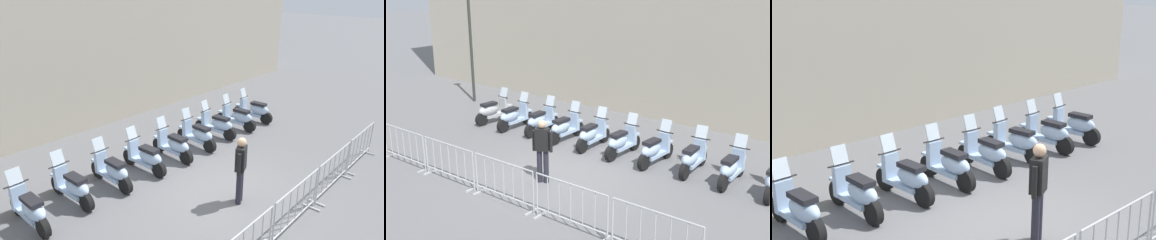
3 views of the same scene
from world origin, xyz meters
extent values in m
plane|color=slate|center=(0.00, 0.00, 0.00)|extent=(120.00, 120.00, 0.00)
cylinder|color=black|center=(-5.45, 2.25, 0.24)|extent=(0.18, 0.49, 0.48)
cylinder|color=black|center=(-5.34, 1.02, 0.24)|extent=(0.18, 0.49, 0.48)
cube|color=#B7BABC|center=(-5.39, 1.63, 0.28)|extent=(0.36, 0.89, 0.10)
ellipsoid|color=#B7BABC|center=(-5.37, 1.35, 0.52)|extent=(0.44, 0.87, 0.40)
cube|color=black|center=(-5.37, 1.39, 0.74)|extent=(0.33, 0.62, 0.10)
cube|color=#B7BABC|center=(-5.43, 2.06, 0.55)|extent=(0.35, 0.17, 0.60)
cylinder|color=black|center=(-5.43, 2.06, 0.88)|extent=(0.56, 0.09, 0.04)
cube|color=silver|center=(-5.44, 2.11, 1.06)|extent=(0.33, 0.17, 0.35)
cube|color=#B7BABC|center=(-5.45, 2.25, 0.51)|extent=(0.23, 0.34, 0.06)
cylinder|color=black|center=(-4.36, 2.36, 0.24)|extent=(0.21, 0.50, 0.48)
cylinder|color=black|center=(-4.17, 1.13, 0.24)|extent=(0.21, 0.50, 0.48)
cube|color=#A8C1E0|center=(-4.27, 1.75, 0.28)|extent=(0.41, 0.90, 0.10)
ellipsoid|color=#A8C1E0|center=(-4.22, 1.47, 0.52)|extent=(0.49, 0.89, 0.40)
cube|color=black|center=(-4.23, 1.50, 0.74)|extent=(0.37, 0.64, 0.10)
cube|color=#A8C1E0|center=(-4.33, 2.17, 0.55)|extent=(0.36, 0.19, 0.60)
cylinder|color=black|center=(-4.33, 2.17, 0.88)|extent=(0.56, 0.12, 0.04)
cube|color=silver|center=(-4.34, 2.22, 1.06)|extent=(0.34, 0.19, 0.35)
cube|color=#A8C1E0|center=(-4.36, 2.36, 0.51)|extent=(0.25, 0.35, 0.06)
cylinder|color=black|center=(-3.29, 2.68, 0.24)|extent=(0.23, 0.50, 0.48)
cylinder|color=black|center=(-3.06, 1.46, 0.24)|extent=(0.23, 0.50, 0.48)
cube|color=#A8C1E0|center=(-3.17, 2.07, 0.28)|extent=(0.44, 0.90, 0.10)
ellipsoid|color=#A8C1E0|center=(-3.12, 1.80, 0.52)|extent=(0.51, 0.89, 0.40)
cube|color=black|center=(-3.13, 1.83, 0.74)|extent=(0.39, 0.64, 0.10)
cube|color=#A8C1E0|center=(-3.25, 2.50, 0.55)|extent=(0.36, 0.20, 0.60)
cylinder|color=black|center=(-3.25, 2.50, 0.88)|extent=(0.56, 0.14, 0.04)
cube|color=silver|center=(-3.26, 2.55, 1.06)|extent=(0.34, 0.20, 0.35)
cube|color=#A8C1E0|center=(-3.29, 2.68, 0.51)|extent=(0.26, 0.35, 0.06)
cylinder|color=black|center=(-2.13, 2.79, 0.24)|extent=(0.20, 0.49, 0.48)
cylinder|color=black|center=(-1.96, 1.57, 0.24)|extent=(0.20, 0.49, 0.48)
cube|color=#A8C1E0|center=(-2.05, 2.18, 0.28)|extent=(0.40, 0.90, 0.10)
ellipsoid|color=#A8C1E0|center=(-2.01, 1.90, 0.52)|extent=(0.47, 0.88, 0.40)
cube|color=black|center=(-2.01, 1.93, 0.74)|extent=(0.36, 0.63, 0.10)
cube|color=#A8C1E0|center=(-2.11, 2.61, 0.55)|extent=(0.36, 0.19, 0.60)
cylinder|color=black|center=(-2.11, 2.61, 0.88)|extent=(0.56, 0.11, 0.04)
cube|color=silver|center=(-2.11, 2.66, 1.06)|extent=(0.34, 0.18, 0.35)
cube|color=#A8C1E0|center=(-2.13, 2.79, 0.51)|extent=(0.24, 0.34, 0.06)
cylinder|color=black|center=(-1.04, 2.93, 0.24)|extent=(0.22, 0.50, 0.48)
cylinder|color=black|center=(-0.81, 1.71, 0.24)|extent=(0.22, 0.50, 0.48)
cube|color=#A8C1E0|center=(-0.93, 2.32, 0.28)|extent=(0.43, 0.90, 0.10)
ellipsoid|color=#A8C1E0|center=(-0.88, 2.05, 0.52)|extent=(0.50, 0.89, 0.40)
cube|color=black|center=(-0.88, 2.08, 0.74)|extent=(0.38, 0.64, 0.10)
cube|color=#A8C1E0|center=(-1.00, 2.75, 0.55)|extent=(0.36, 0.20, 0.60)
cylinder|color=black|center=(-1.00, 2.75, 0.88)|extent=(0.56, 0.14, 0.04)
cube|color=silver|center=(-1.01, 2.80, 1.06)|extent=(0.34, 0.19, 0.35)
cube|color=#A8C1E0|center=(-1.04, 2.93, 0.51)|extent=(0.25, 0.35, 0.06)
cylinder|color=black|center=(0.12, 3.08, 0.24)|extent=(0.19, 0.49, 0.48)
cylinder|color=black|center=(0.27, 1.85, 0.24)|extent=(0.19, 0.49, 0.48)
cube|color=#A8C1E0|center=(0.20, 2.47, 0.28)|extent=(0.38, 0.89, 0.10)
ellipsoid|color=#A8C1E0|center=(0.23, 2.19, 0.52)|extent=(0.46, 0.88, 0.40)
cube|color=black|center=(0.22, 2.22, 0.74)|extent=(0.35, 0.63, 0.10)
cube|color=#A8C1E0|center=(0.15, 2.90, 0.55)|extent=(0.35, 0.18, 0.60)
cylinder|color=black|center=(0.15, 2.90, 0.88)|extent=(0.56, 0.10, 0.04)
cube|color=silver|center=(0.14, 2.95, 1.06)|extent=(0.33, 0.18, 0.35)
cube|color=#A8C1E0|center=(0.12, 3.08, 0.51)|extent=(0.24, 0.34, 0.06)
cylinder|color=black|center=(1.26, 3.26, 0.24)|extent=(0.18, 0.49, 0.48)
cylinder|color=black|center=(1.37, 2.03, 0.24)|extent=(0.18, 0.49, 0.48)
cube|color=#A8C1E0|center=(1.31, 2.64, 0.28)|extent=(0.35, 0.89, 0.10)
ellipsoid|color=#A8C1E0|center=(1.34, 2.37, 0.52)|extent=(0.43, 0.87, 0.40)
cube|color=black|center=(1.33, 2.40, 0.74)|extent=(0.33, 0.62, 0.10)
cube|color=#A8C1E0|center=(1.27, 3.08, 0.55)|extent=(0.35, 0.17, 0.60)
cylinder|color=black|center=(1.27, 3.08, 0.88)|extent=(0.56, 0.08, 0.04)
cube|color=silver|center=(1.27, 3.13, 1.06)|extent=(0.33, 0.17, 0.35)
cube|color=#A8C1E0|center=(1.26, 3.26, 0.51)|extent=(0.23, 0.34, 0.06)
cylinder|color=black|center=(2.29, 3.51, 0.24)|extent=(0.23, 0.50, 0.48)
cylinder|color=black|center=(2.54, 2.30, 0.24)|extent=(0.23, 0.50, 0.48)
cube|color=#A8C1E0|center=(2.42, 2.91, 0.28)|extent=(0.45, 0.91, 0.10)
ellipsoid|color=#A8C1E0|center=(2.47, 2.63, 0.52)|extent=(0.52, 0.90, 0.40)
cube|color=black|center=(2.46, 2.66, 0.74)|extent=(0.39, 0.64, 0.10)
cube|color=#A8C1E0|center=(2.33, 3.33, 0.55)|extent=(0.36, 0.21, 0.60)
cylinder|color=black|center=(2.33, 3.33, 0.88)|extent=(0.56, 0.15, 0.04)
cube|color=silver|center=(2.32, 3.38, 1.06)|extent=(0.34, 0.20, 0.35)
cube|color=#A8C1E0|center=(2.29, 3.51, 0.51)|extent=(0.26, 0.35, 0.06)
cylinder|color=black|center=(3.44, 3.61, 0.24)|extent=(0.22, 0.50, 0.48)
cylinder|color=black|center=(3.65, 2.38, 0.24)|extent=(0.22, 0.50, 0.48)
cube|color=#A8C1E0|center=(3.54, 2.99, 0.28)|extent=(0.42, 0.90, 0.10)
ellipsoid|color=#A8C1E0|center=(3.59, 2.72, 0.52)|extent=(0.49, 0.89, 0.40)
cube|color=black|center=(3.59, 2.75, 0.74)|extent=(0.38, 0.64, 0.10)
cube|color=#A8C1E0|center=(3.47, 3.42, 0.55)|extent=(0.36, 0.19, 0.60)
cylinder|color=black|center=(3.47, 3.42, 0.88)|extent=(0.56, 0.13, 0.04)
cube|color=silver|center=(3.46, 3.47, 1.06)|extent=(0.34, 0.19, 0.35)
cube|color=#A8C1E0|center=(3.44, 3.61, 0.51)|extent=(0.25, 0.35, 0.06)
cylinder|color=black|center=(4.78, 2.54, 0.24)|extent=(0.23, 0.50, 0.48)
cube|color=#B2B5B7|center=(-4.64, -2.76, 0.02)|extent=(0.11, 0.44, 0.04)
cube|color=#B2B5B7|center=(-2.88, -2.49, 0.02)|extent=(0.11, 0.44, 0.04)
cylinder|color=#B2B5B7|center=(-2.80, -2.48, 0.53)|extent=(0.04, 0.04, 1.05)
cylinder|color=#B2B5B7|center=(-3.76, -2.63, 1.05)|extent=(1.92, 0.33, 0.04)
cylinder|color=#B2B5B7|center=(-3.76, -2.63, 0.18)|extent=(1.92, 0.33, 0.04)
cylinder|color=#B2B5B7|center=(-4.40, -2.72, 0.61)|extent=(0.02, 0.02, 0.87)
cylinder|color=#B2B5B7|center=(-4.08, -2.67, 0.61)|extent=(0.02, 0.02, 0.87)
cylinder|color=#B2B5B7|center=(-3.76, -2.63, 0.61)|extent=(0.02, 0.02, 0.87)
cylinder|color=#B2B5B7|center=(-3.44, -2.58, 0.61)|extent=(0.02, 0.02, 0.87)
cylinder|color=#B2B5B7|center=(-3.12, -2.53, 0.61)|extent=(0.02, 0.02, 0.87)
cube|color=#B2B5B7|center=(-2.61, -2.45, 0.02)|extent=(0.11, 0.44, 0.04)
cube|color=#B2B5B7|center=(-0.85, -2.18, 0.02)|extent=(0.11, 0.44, 0.04)
cylinder|color=#B2B5B7|center=(-2.69, -2.46, 0.53)|extent=(0.04, 0.04, 1.05)
cylinder|color=#B2B5B7|center=(-0.77, -2.17, 0.53)|extent=(0.04, 0.04, 1.05)
cylinder|color=#B2B5B7|center=(-1.73, -2.32, 1.05)|extent=(1.92, 0.33, 0.04)
cylinder|color=#B2B5B7|center=(-1.73, -2.32, 0.18)|extent=(1.92, 0.33, 0.04)
cylinder|color=#B2B5B7|center=(-2.37, -2.41, 0.61)|extent=(0.02, 0.02, 0.87)
cylinder|color=#B2B5B7|center=(-2.05, -2.37, 0.61)|extent=(0.02, 0.02, 0.87)
cylinder|color=#B2B5B7|center=(-1.73, -2.32, 0.61)|extent=(0.02, 0.02, 0.87)
cylinder|color=#B2B5B7|center=(-1.41, -2.27, 0.61)|extent=(0.02, 0.02, 0.87)
cylinder|color=#B2B5B7|center=(-1.09, -2.22, 0.61)|extent=(0.02, 0.02, 0.87)
cube|color=#B2B5B7|center=(-0.58, -2.14, 0.02)|extent=(0.11, 0.44, 0.04)
cube|color=#B2B5B7|center=(1.19, -1.87, 0.02)|extent=(0.11, 0.44, 0.04)
cylinder|color=#B2B5B7|center=(-0.65, -2.15, 0.53)|extent=(0.04, 0.04, 1.05)
cylinder|color=#B2B5B7|center=(1.26, -1.86, 0.53)|extent=(0.04, 0.04, 1.05)
cylinder|color=#B2B5B7|center=(0.31, -2.01, 1.05)|extent=(1.92, 0.33, 0.04)
cylinder|color=#B2B5B7|center=(0.31, -2.01, 0.18)|extent=(1.92, 0.33, 0.04)
cylinder|color=#B2B5B7|center=(-0.33, -2.10, 0.61)|extent=(0.02, 0.02, 0.87)
cylinder|color=#B2B5B7|center=(-0.01, -2.06, 0.61)|extent=(0.02, 0.02, 0.87)
cylinder|color=#B2B5B7|center=(0.31, -2.01, 0.61)|extent=(0.02, 0.02, 0.87)
cylinder|color=#B2B5B7|center=(0.62, -1.96, 0.61)|extent=(0.02, 0.02, 0.87)
cylinder|color=#B2B5B7|center=(0.94, -1.91, 0.61)|extent=(0.02, 0.02, 0.87)
cube|color=#B2B5B7|center=(1.46, -1.83, 0.02)|extent=(0.11, 0.44, 0.04)
cube|color=#B2B5B7|center=(3.22, -1.56, 0.02)|extent=(0.11, 0.44, 0.04)
cylinder|color=#B2B5B7|center=(1.38, -1.84, 0.53)|extent=(0.04, 0.04, 1.05)
cylinder|color=#B2B5B7|center=(3.30, -1.55, 0.53)|extent=(0.04, 0.04, 1.05)
cylinder|color=#B2B5B7|center=(2.34, -1.70, 1.05)|extent=(1.92, 0.33, 0.04)
cylinder|color=#B2B5B7|center=(2.34, -1.70, 0.18)|extent=(1.92, 0.33, 0.04)
cylinder|color=#B2B5B7|center=(1.70, -1.79, 0.61)|extent=(0.02, 0.02, 0.87)
cylinder|color=#B2B5B7|center=(2.02, -1.75, 0.61)|extent=(0.02, 0.02, 0.87)
cylinder|color=#B2B5B7|center=(2.34, -1.70, 0.61)|extent=(0.02, 0.02, 0.87)
cylinder|color=#B2B5B7|center=(2.66, -1.65, 0.61)|extent=(0.02, 0.02, 0.87)
cylinder|color=#B2B5B7|center=(2.98, -1.60, 0.61)|extent=(0.02, 0.02, 0.87)
cylinder|color=#B2B5B7|center=(3.42, -1.53, 0.53)|extent=(0.04, 0.04, 1.05)
cylinder|color=#B2B5B7|center=(4.37, -1.39, 1.05)|extent=(1.92, 0.33, 0.04)
cylinder|color=#B2B5B7|center=(3.73, -1.48, 0.61)|extent=(0.02, 0.02, 0.87)
cylinder|color=#B2B5B7|center=(4.05, -1.44, 0.61)|extent=(0.02, 0.02, 0.87)
cylinder|color=#B2B5B7|center=(4.37, -1.39, 0.61)|extent=(0.02, 0.02, 0.87)
cylinder|color=#B2B5B7|center=(4.69, -1.34, 0.61)|extent=(0.02, 0.02, 0.87)
cylinder|color=#2D332D|center=(-8.58, 2.74, 2.56)|extent=(0.12, 0.12, 5.12)
cylinder|color=#23232D|center=(0.12, -0.51, 0.45)|extent=(0.14, 0.14, 0.90)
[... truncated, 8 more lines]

